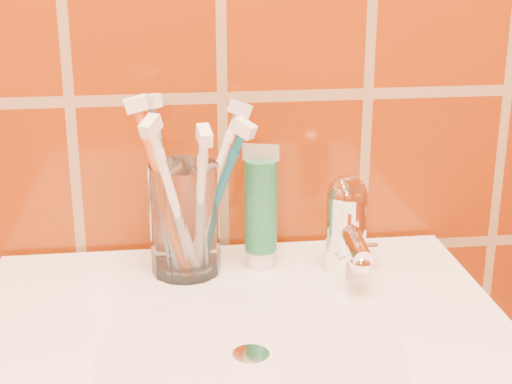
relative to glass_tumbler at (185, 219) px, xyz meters
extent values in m
cylinder|color=silver|center=(0.05, -0.21, -0.06)|extent=(0.30, 0.30, 0.00)
cylinder|color=white|center=(0.05, -0.21, -0.06)|extent=(0.04, 0.04, 0.00)
cylinder|color=white|center=(0.00, 0.00, 0.00)|extent=(0.09, 0.09, 0.13)
cylinder|color=white|center=(0.09, 0.00, -0.06)|extent=(0.03, 0.03, 0.02)
cylinder|color=#165F39|center=(0.09, 0.00, 0.01)|extent=(0.04, 0.04, 0.11)
cube|color=beige|center=(0.09, 0.00, 0.08)|extent=(0.04, 0.01, 0.02)
cylinder|color=white|center=(0.19, -0.02, -0.02)|extent=(0.05, 0.05, 0.09)
sphere|color=white|center=(0.19, -0.02, 0.03)|extent=(0.05, 0.05, 0.05)
cylinder|color=white|center=(0.19, -0.06, -0.01)|extent=(0.02, 0.09, 0.03)
cube|color=white|center=(0.19, -0.04, 0.05)|extent=(0.02, 0.06, 0.01)
camera|label=1|loc=(-0.02, -0.86, 0.33)|focal=55.00mm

